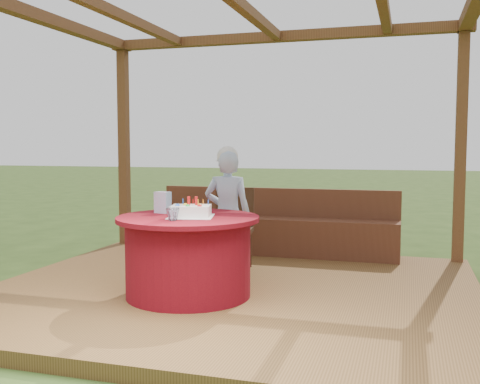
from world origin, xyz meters
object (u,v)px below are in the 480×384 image
Objects in this scene: birthday_cake at (191,211)px; gift_bag at (163,202)px; bench at (274,232)px; table at (188,256)px; elderly_woman at (228,212)px; drinking_glass at (173,214)px; chair at (233,224)px.

gift_bag is at bearing 151.24° from birthday_cake.
birthday_cake is (-0.24, -2.16, 0.50)m from bench.
table is at bearing 137.92° from birthday_cake.
elderly_woman is 1.09m from drinking_glass.
drinking_glass is at bearing -44.30° from gift_bag.
chair is 7.60× the size of drinking_glass.
bench is 2.23m from birthday_cake.
drinking_glass is (0.30, -0.46, -0.04)m from gift_bag.
birthday_cake is 4.03× the size of drinking_glass.
drinking_glass is at bearing -96.79° from elderly_woman.
gift_bag is at bearing -124.35° from elderly_woman.
table is at bearing 87.20° from drinking_glass.
elderly_woman reaches higher than bench.
gift_bag is (-0.36, -1.03, 0.33)m from chair.
table is 10.92× the size of drinking_glass.
elderly_woman reaches higher than table.
birthday_cake is 0.41m from gift_bag.
elderly_woman is 6.76× the size of gift_bag.
elderly_woman is (0.07, -0.41, 0.19)m from chair.
chair is 1.52m from drinking_glass.
bench is at bearing 75.74° from chair.
drinking_glass is (-0.30, -2.42, 0.50)m from bench.
drinking_glass reaches higher than bench.
chair is at bearing 89.95° from birthday_cake.
drinking_glass is at bearing -102.36° from birthday_cake.
elderly_woman is 0.83m from birthday_cake.
birthday_cake is at bearing 77.64° from drinking_glass.
gift_bag is 0.55m from drinking_glass.
birthday_cake is 0.27m from drinking_glass.
table is 1.44× the size of chair.
table is (-0.28, -2.12, 0.10)m from bench.
chair is 0.46m from elderly_woman.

